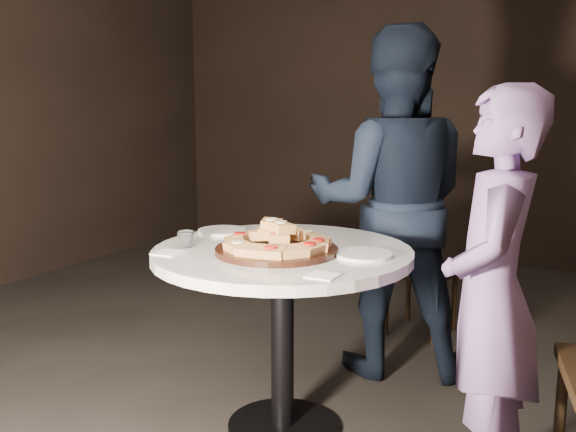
{
  "coord_description": "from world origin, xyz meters",
  "views": [
    {
      "loc": [
        1.25,
        -2.22,
        1.42
      ],
      "look_at": [
        -0.0,
        0.09,
        0.94
      ],
      "focal_mm": 40.0,
      "sensor_mm": 36.0,
      "label": 1
    }
  ],
  "objects": [
    {
      "name": "plate_right",
      "position": [
        0.34,
        0.08,
        0.82
      ],
      "size": [
        0.3,
        0.3,
        0.01
      ],
      "primitive_type": "cylinder",
      "rotation": [
        0.0,
        0.0,
        0.4
      ],
      "color": "white",
      "rests_on": "table"
    },
    {
      "name": "chair_far",
      "position": [
        0.16,
        1.42,
        0.45
      ],
      "size": [
        0.41,
        0.42,
        0.78
      ],
      "rotation": [
        0.0,
        0.0,
        3.02
      ],
      "color": "black",
      "rests_on": "ground"
    },
    {
      "name": "diner_teal",
      "position": [
        0.85,
        0.05,
        0.74
      ],
      "size": [
        0.44,
        0.59,
        1.48
      ],
      "primitive_type": "imported",
      "rotation": [
        0.0,
        0.0,
        -1.39
      ],
      "color": "#7C63A0",
      "rests_on": "ground"
    },
    {
      "name": "diner_navy",
      "position": [
        0.17,
        0.9,
        0.89
      ],
      "size": [
        1.06,
        0.95,
        1.79
      ],
      "primitive_type": "imported",
      "rotation": [
        0.0,
        0.0,
        3.51
      ],
      "color": "black",
      "rests_on": "ground"
    },
    {
      "name": "focaccia_pile",
      "position": [
        0.01,
        -0.03,
        0.87
      ],
      "size": [
        0.44,
        0.43,
        0.12
      ],
      "rotation": [
        0.0,
        0.0,
        0.27
      ],
      "color": "#BE8549",
      "rests_on": "serving_board"
    },
    {
      "name": "table",
      "position": [
        -0.0,
        0.04,
        0.66
      ],
      "size": [
        1.27,
        1.27,
        0.81
      ],
      "rotation": [
        0.0,
        0.0,
        0.2
      ],
      "color": "black",
      "rests_on": "ground"
    },
    {
      "name": "napkin_near",
      "position": [
        -0.37,
        -0.25,
        0.81
      ],
      "size": [
        0.12,
        0.12,
        0.01
      ],
      "primitive_type": "cube",
      "rotation": [
        0.0,
        0.0,
        0.09
      ],
      "color": "white",
      "rests_on": "table"
    },
    {
      "name": "napkin_far",
      "position": [
        0.33,
        -0.26,
        0.81
      ],
      "size": [
        0.1,
        0.1,
        0.01
      ],
      "primitive_type": "cube",
      "rotation": [
        0.0,
        0.0,
        0.01
      ],
      "color": "white",
      "rests_on": "table"
    },
    {
      "name": "plate_left",
      "position": [
        -0.42,
        0.2,
        0.82
      ],
      "size": [
        0.22,
        0.22,
        0.01
      ],
      "primitive_type": "cylinder",
      "rotation": [
        0.0,
        0.0,
        0.0
      ],
      "color": "white",
      "rests_on": "table"
    },
    {
      "name": "serving_board",
      "position": [
        0.01,
        -0.03,
        0.82
      ],
      "size": [
        0.65,
        0.65,
        0.02
      ],
      "primitive_type": "cylinder",
      "rotation": [
        0.0,
        0.0,
        0.39
      ],
      "color": "black",
      "rests_on": "table"
    },
    {
      "name": "water_glass",
      "position": [
        -0.37,
        -0.12,
        0.85
      ],
      "size": [
        0.09,
        0.09,
        0.07
      ],
      "primitive_type": "imported",
      "rotation": [
        0.0,
        0.0,
        0.29
      ],
      "color": "silver",
      "rests_on": "table"
    }
  ]
}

